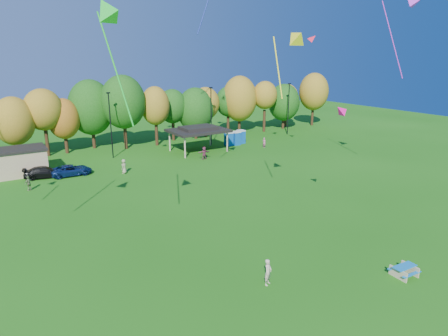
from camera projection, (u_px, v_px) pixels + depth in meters
ground at (298, 313)px, 22.42m from camera, size 160.00×160.00×0.00m
tree_line at (77, 113)px, 57.24m from camera, size 93.57×10.55×11.15m
lamp_posts at (111, 123)px, 54.59m from camera, size 64.50×0.25×9.09m
utility_building at (18, 161)px, 47.69m from camera, size 6.30×4.30×3.25m
pavilion at (198, 130)px, 58.79m from camera, size 8.20×6.20×3.77m
porta_potties at (235, 138)px, 63.85m from camera, size 3.75×1.71×2.18m
picnic_table at (404, 270)px, 26.07m from camera, size 1.72×1.45×0.72m
kite_flyer at (268, 272)px, 24.98m from camera, size 0.75×0.65×1.73m
car_c at (71, 170)px, 47.66m from camera, size 4.74×2.30×1.30m
car_d at (45, 172)px, 46.79m from camera, size 4.89×2.74×1.34m
far_person_1 at (29, 183)px, 42.31m from camera, size 1.02×0.80×1.61m
far_person_2 at (124, 166)px, 48.37m from camera, size 1.01×1.02×1.78m
far_person_3 at (264, 143)px, 61.83m from camera, size 0.57×0.68×1.59m
far_person_4 at (204, 153)px, 54.87m from camera, size 1.73×0.69×1.82m
kite_3 at (107, 11)px, 20.90m from camera, size 2.42×4.19×7.36m
kite_6 at (340, 110)px, 31.41m from camera, size 1.35×1.11×1.20m
kite_7 at (313, 38)px, 47.14m from camera, size 1.62×1.60×1.30m
kite_8 at (294, 38)px, 29.57m from camera, size 1.68×3.37×5.53m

